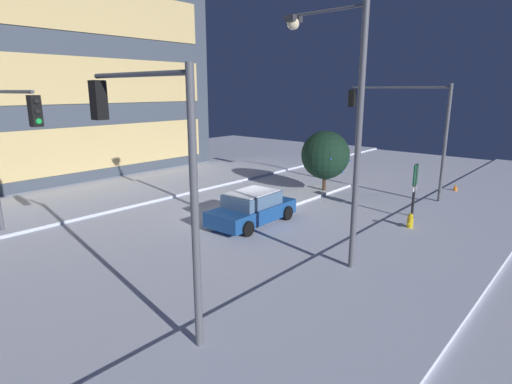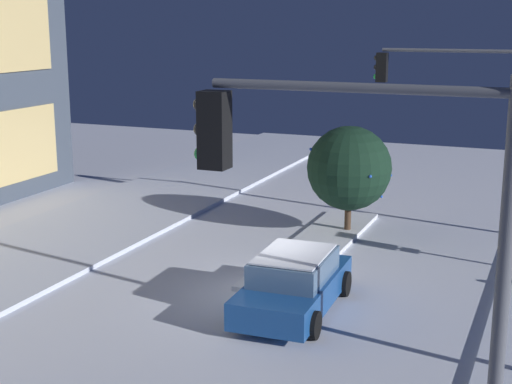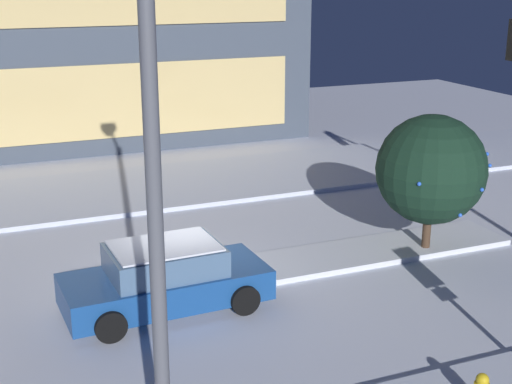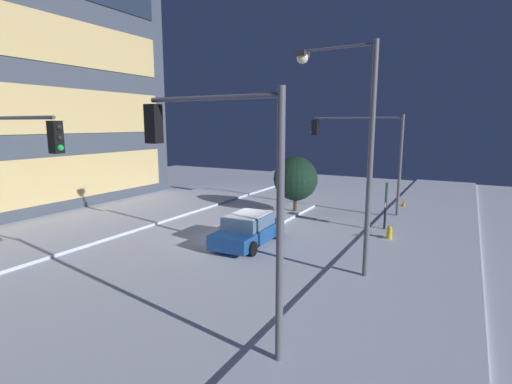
{
  "view_description": "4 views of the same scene",
  "coord_description": "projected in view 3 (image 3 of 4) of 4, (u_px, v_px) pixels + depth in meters",
  "views": [
    {
      "loc": [
        -14.28,
        -12.9,
        5.95
      ],
      "look_at": [
        0.27,
        -0.32,
        1.2
      ],
      "focal_mm": 29.08,
      "sensor_mm": 36.0,
      "label": 1
    },
    {
      "loc": [
        -17.21,
        -6.78,
        7.06
      ],
      "look_at": [
        2.43,
        1.39,
        2.16
      ],
      "focal_mm": 52.51,
      "sensor_mm": 36.0,
      "label": 2
    },
    {
      "loc": [
        -4.42,
        -15.02,
        7.09
      ],
      "look_at": [
        1.52,
        -0.66,
        2.34
      ],
      "focal_mm": 50.89,
      "sensor_mm": 36.0,
      "label": 3
    },
    {
      "loc": [
        -16.37,
        -9.88,
        5.68
      ],
      "look_at": [
        1.61,
        -0.07,
        2.11
      ],
      "focal_mm": 27.4,
      "sensor_mm": 36.0,
      "label": 4
    }
  ],
  "objects": [
    {
      "name": "street_lamp_arched",
      "position": [
        138.0,
        105.0,
        9.13
      ],
      "size": [
        0.56,
        3.02,
        8.5
      ],
      "rotation": [
        0.0,
        0.0,
        1.52
      ],
      "color": "#565960",
      "rests_on": "ground"
    },
    {
      "name": "decorated_tree_median",
      "position": [
        431.0,
        170.0,
        18.44
      ],
      "size": [
        2.82,
        2.82,
        3.66
      ],
      "color": "#473323",
      "rests_on": "ground"
    },
    {
      "name": "curb_strip_far",
      "position": [
        113.0,
        191.0,
        24.08
      ],
      "size": [
        52.0,
        5.2,
        0.14
      ],
      "primitive_type": "cube",
      "color": "silver",
      "rests_on": "ground"
    },
    {
      "name": "car_near",
      "position": [
        166.0,
        279.0,
        15.67
      ],
      "size": [
        4.57,
        2.23,
        1.49
      ],
      "rotation": [
        0.0,
        0.0,
        0.04
      ],
      "color": "#19478C",
      "rests_on": "ground"
    },
    {
      "name": "ground",
      "position": [
        185.0,
        287.0,
        16.96
      ],
      "size": [
        52.0,
        52.0,
        0.0
      ],
      "primitive_type": "plane",
      "color": "silver"
    },
    {
      "name": "median_strip",
      "position": [
        348.0,
        255.0,
        18.69
      ],
      "size": [
        9.0,
        1.8,
        0.14
      ],
      "primitive_type": "cube",
      "color": "silver",
      "rests_on": "ground"
    }
  ]
}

